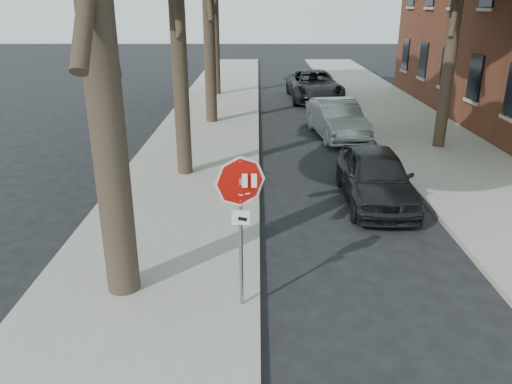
# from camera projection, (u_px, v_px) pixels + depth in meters

# --- Properties ---
(ground) EXTENTS (120.00, 120.00, 0.00)m
(ground) POSITION_uv_depth(u_px,v_px,m) (283.00, 310.00, 8.44)
(ground) COLOR black
(ground) RESTS_ON ground
(sidewalk_left) EXTENTS (4.00, 55.00, 0.12)m
(sidewalk_left) POSITION_uv_depth(u_px,v_px,m) (205.00, 134.00, 19.65)
(sidewalk_left) COLOR gray
(sidewalk_left) RESTS_ON ground
(sidewalk_right) EXTENTS (4.00, 55.00, 0.12)m
(sidewalk_right) POSITION_uv_depth(u_px,v_px,m) (421.00, 134.00, 19.62)
(sidewalk_right) COLOR gray
(sidewalk_right) RESTS_ON ground
(curb_left) EXTENTS (0.12, 55.00, 0.13)m
(curb_left) POSITION_uv_depth(u_px,v_px,m) (257.00, 133.00, 19.64)
(curb_left) COLOR #9E9384
(curb_left) RESTS_ON ground
(curb_right) EXTENTS (0.12, 55.00, 0.13)m
(curb_right) POSITION_uv_depth(u_px,v_px,m) (369.00, 134.00, 19.63)
(curb_right) COLOR #9E9384
(curb_right) RESTS_ON ground
(stop_sign) EXTENTS (0.76, 0.34, 2.61)m
(stop_sign) POSITION_uv_depth(u_px,v_px,m) (240.00, 204.00, 7.73)
(stop_sign) COLOR gray
(stop_sign) RESTS_ON sidewalk_left
(car_a) EXTENTS (1.73, 4.14, 1.40)m
(car_a) POSITION_uv_depth(u_px,v_px,m) (376.00, 176.00, 12.80)
(car_a) COLOR black
(car_a) RESTS_ON ground
(car_b) EXTENTS (2.08, 4.50, 1.43)m
(car_b) POSITION_uv_depth(u_px,v_px,m) (337.00, 119.00, 19.10)
(car_b) COLOR gray
(car_b) RESTS_ON ground
(car_d) EXTENTS (2.77, 5.67, 1.55)m
(car_d) POSITION_uv_depth(u_px,v_px,m) (314.00, 86.00, 26.51)
(car_d) COLOR black
(car_d) RESTS_ON ground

